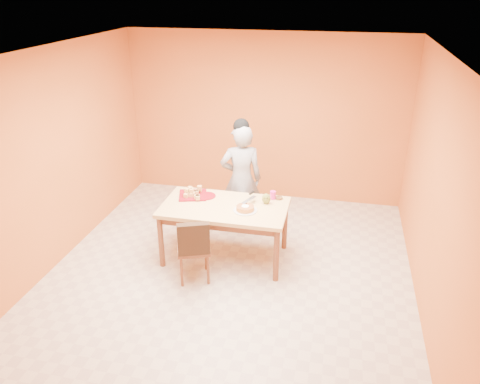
% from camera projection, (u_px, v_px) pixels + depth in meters
% --- Properties ---
extents(floor, '(5.00, 5.00, 0.00)m').
position_uv_depth(floor, '(229.00, 275.00, 5.88)').
color(floor, beige).
rests_on(floor, ground).
extents(ceiling, '(5.00, 5.00, 0.00)m').
position_uv_depth(ceiling, '(226.00, 54.00, 4.76)').
color(ceiling, silver).
rests_on(ceiling, wall_back).
extents(wall_back, '(4.50, 0.00, 4.50)m').
position_uv_depth(wall_back, '(265.00, 118.00, 7.54)').
color(wall_back, '#CE6A2F').
rests_on(wall_back, floor).
extents(wall_left, '(0.00, 5.00, 5.00)m').
position_uv_depth(wall_left, '(51.00, 161.00, 5.77)').
color(wall_left, '#CE6A2F').
rests_on(wall_left, floor).
extents(wall_right, '(0.00, 5.00, 5.00)m').
position_uv_depth(wall_right, '(436.00, 194.00, 4.88)').
color(wall_right, '#CE6A2F').
rests_on(wall_right, floor).
extents(dining_table, '(1.60, 0.90, 0.76)m').
position_uv_depth(dining_table, '(225.00, 212.00, 6.01)').
color(dining_table, '#DEB874').
rests_on(dining_table, floor).
extents(dining_chair, '(0.52, 0.58, 0.86)m').
position_uv_depth(dining_chair, '(193.00, 247.00, 5.64)').
color(dining_chair, brown).
rests_on(dining_chair, floor).
extents(pastry_pile, '(0.32, 0.32, 0.11)m').
position_uv_depth(pastry_pile, '(193.00, 191.00, 6.21)').
color(pastry_pile, '#DFAB5F').
rests_on(pastry_pile, pastry_platter).
extents(person, '(0.68, 0.54, 1.62)m').
position_uv_depth(person, '(241.00, 180.00, 6.62)').
color(person, gray).
rests_on(person, floor).
extents(pastry_platter, '(0.44, 0.44, 0.02)m').
position_uv_depth(pastry_platter, '(193.00, 195.00, 6.23)').
color(pastry_platter, maroon).
rests_on(pastry_platter, dining_table).
extents(red_dinner_plate, '(0.28, 0.28, 0.01)m').
position_uv_depth(red_dinner_plate, '(206.00, 196.00, 6.22)').
color(red_dinner_plate, maroon).
rests_on(red_dinner_plate, dining_table).
extents(white_cake_plate, '(0.39, 0.39, 0.01)m').
position_uv_depth(white_cake_plate, '(245.00, 210.00, 5.83)').
color(white_cake_plate, silver).
rests_on(white_cake_plate, dining_table).
extents(sponge_cake, '(0.26, 0.26, 0.05)m').
position_uv_depth(sponge_cake, '(245.00, 208.00, 5.82)').
color(sponge_cake, gold).
rests_on(sponge_cake, white_cake_plate).
extents(cake_server, '(0.16, 0.28, 0.01)m').
position_uv_depth(cake_server, '(249.00, 200.00, 5.96)').
color(cake_server, silver).
rests_on(cake_server, sponge_cake).
extents(egg_ornament, '(0.13, 0.12, 0.14)m').
position_uv_depth(egg_ornament, '(266.00, 199.00, 5.99)').
color(egg_ornament, olive).
rests_on(egg_ornament, dining_table).
extents(magenta_glass, '(0.08, 0.08, 0.11)m').
position_uv_depth(magenta_glass, '(273.00, 195.00, 6.13)').
color(magenta_glass, '#E0218B').
rests_on(magenta_glass, dining_table).
extents(checker_tin, '(0.11, 0.11, 0.03)m').
position_uv_depth(checker_tin, '(279.00, 198.00, 6.14)').
color(checker_tin, '#3A250F').
rests_on(checker_tin, dining_table).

